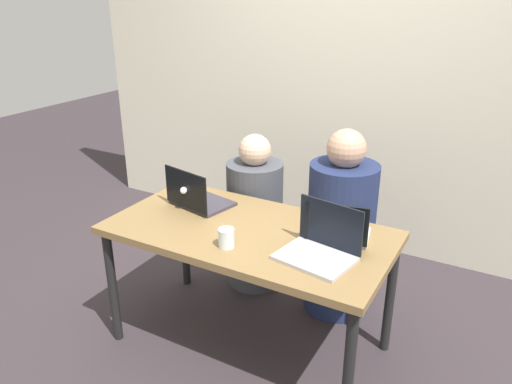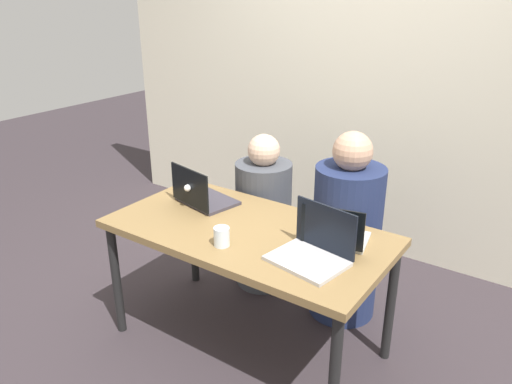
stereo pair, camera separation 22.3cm
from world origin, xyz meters
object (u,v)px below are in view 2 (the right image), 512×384
object	(u,v)px
person_on_left	(263,220)
laptop_front_right	(314,249)
laptop_back_right	(335,234)
water_glass_center	(222,238)
laptop_back_left	(201,196)
person_on_right	(346,237)

from	to	relation	value
person_on_left	laptop_front_right	size ratio (longest dim) A/B	2.80
laptop_back_right	water_glass_center	distance (m)	0.55
laptop_back_right	laptop_back_left	size ratio (longest dim) A/B	0.93
laptop_back_left	laptop_front_right	bearing A→B (deg)	179.33
person_on_left	water_glass_center	xyz separation A→B (m)	(0.29, -0.80, 0.30)
person_on_left	laptop_front_right	xyz separation A→B (m)	(0.72, -0.67, 0.31)
laptop_front_right	water_glass_center	size ratio (longest dim) A/B	3.93
person_on_right	laptop_back_left	xyz separation A→B (m)	(-0.69, -0.48, 0.26)
laptop_back_left	person_on_left	bearing A→B (deg)	-90.38
person_on_left	laptop_back_right	world-z (taller)	person_on_left
laptop_back_right	person_on_left	bearing A→B (deg)	-45.03
laptop_back_right	water_glass_center	bearing A→B (deg)	24.84
laptop_back_right	laptop_front_right	xyz separation A→B (m)	(-0.01, -0.20, 0.01)
person_on_right	laptop_front_right	xyz separation A→B (m)	(0.13, -0.67, 0.26)
person_on_left	laptop_back_left	bearing A→B (deg)	90.19
laptop_back_right	laptop_back_left	world-z (taller)	laptop_back_left
laptop_back_left	water_glass_center	xyz separation A→B (m)	(0.40, -0.32, -0.01)
person_on_left	laptop_back_left	size ratio (longest dim) A/B	2.82
person_on_left	laptop_front_right	distance (m)	1.03
laptop_front_right	person_on_right	bearing A→B (deg)	111.06
person_on_left	laptop_back_left	world-z (taller)	person_on_left
water_glass_center	laptop_back_left	bearing A→B (deg)	141.13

